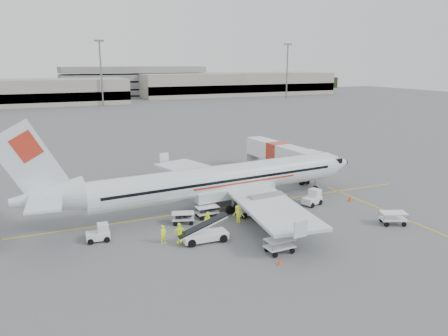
{
  "coord_description": "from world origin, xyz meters",
  "views": [
    {
      "loc": [
        -18.67,
        -40.08,
        15.04
      ],
      "look_at": [
        0.0,
        2.0,
        3.8
      ],
      "focal_mm": 35.0,
      "sensor_mm": 36.0,
      "label": 1
    }
  ],
  "objects_px": {
    "jet_bridge": "(277,159)",
    "tug_fore": "(312,198)",
    "belt_loader": "(205,226)",
    "tug_aft": "(98,233)",
    "aircraft": "(222,160)",
    "tug_mid": "(249,207)"
  },
  "relations": [
    {
      "from": "jet_bridge",
      "to": "tug_fore",
      "type": "distance_m",
      "value": 13.57
    },
    {
      "from": "belt_loader",
      "to": "tug_fore",
      "type": "distance_m",
      "value": 14.84
    },
    {
      "from": "tug_aft",
      "to": "belt_loader",
      "type": "bearing_deg",
      "value": -20.78
    },
    {
      "from": "aircraft",
      "to": "tug_mid",
      "type": "xyz_separation_m",
      "value": [
        1.4,
        -3.41,
        -4.22
      ]
    },
    {
      "from": "tug_fore",
      "to": "tug_mid",
      "type": "height_order",
      "value": "tug_mid"
    },
    {
      "from": "belt_loader",
      "to": "tug_aft",
      "type": "relative_size",
      "value": 2.64
    },
    {
      "from": "tug_fore",
      "to": "tug_aft",
      "type": "distance_m",
      "value": 22.54
    },
    {
      "from": "aircraft",
      "to": "jet_bridge",
      "type": "relative_size",
      "value": 2.26
    },
    {
      "from": "aircraft",
      "to": "tug_mid",
      "type": "height_order",
      "value": "aircraft"
    },
    {
      "from": "jet_bridge",
      "to": "tug_aft",
      "type": "bearing_deg",
      "value": -156.34
    },
    {
      "from": "belt_loader",
      "to": "tug_mid",
      "type": "distance_m",
      "value": 7.71
    },
    {
      "from": "tug_fore",
      "to": "tug_mid",
      "type": "xyz_separation_m",
      "value": [
        -7.73,
        -0.21,
        0.09
      ]
    },
    {
      "from": "jet_bridge",
      "to": "tug_fore",
      "type": "relative_size",
      "value": 7.67
    },
    {
      "from": "aircraft",
      "to": "tug_fore",
      "type": "relative_size",
      "value": 17.32
    },
    {
      "from": "aircraft",
      "to": "tug_fore",
      "type": "distance_m",
      "value": 10.59
    },
    {
      "from": "tug_fore",
      "to": "tug_mid",
      "type": "relative_size",
      "value": 0.9
    },
    {
      "from": "belt_loader",
      "to": "tug_mid",
      "type": "bearing_deg",
      "value": 36.04
    },
    {
      "from": "tug_fore",
      "to": "tug_aft",
      "type": "relative_size",
      "value": 1.09
    },
    {
      "from": "aircraft",
      "to": "tug_mid",
      "type": "bearing_deg",
      "value": -72.29
    },
    {
      "from": "jet_bridge",
      "to": "tug_aft",
      "type": "xyz_separation_m",
      "value": [
        -25.93,
        -13.77,
        -1.41
      ]
    },
    {
      "from": "tug_fore",
      "to": "tug_mid",
      "type": "distance_m",
      "value": 7.73
    },
    {
      "from": "tug_mid",
      "to": "tug_fore",
      "type": "bearing_deg",
      "value": 3.93
    }
  ]
}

